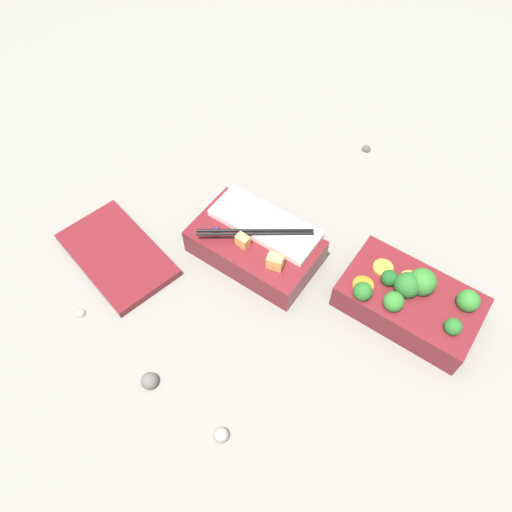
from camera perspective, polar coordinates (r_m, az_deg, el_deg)
ground_plane at (r=0.85m, az=8.68°, el=-2.98°), size 3.00×3.00×0.00m
bento_tray_vegetable at (r=0.82m, az=17.18°, el=-4.78°), size 0.21×0.12×0.09m
bento_tray_rice at (r=0.84m, az=0.01°, el=1.37°), size 0.21×0.12×0.08m
bento_lid at (r=0.89m, az=-15.60°, el=0.13°), size 0.23×0.17×0.01m
pebble_0 at (r=0.85m, az=-19.45°, el=-6.12°), size 0.02×0.02×0.02m
pebble_1 at (r=0.73m, az=-4.18°, el=-19.57°), size 0.02×0.02×0.02m
pebble_2 at (r=1.06m, az=12.51°, el=11.95°), size 0.02×0.02×0.02m
pebble_3 at (r=0.77m, az=-12.04°, el=-13.79°), size 0.03×0.03×0.03m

